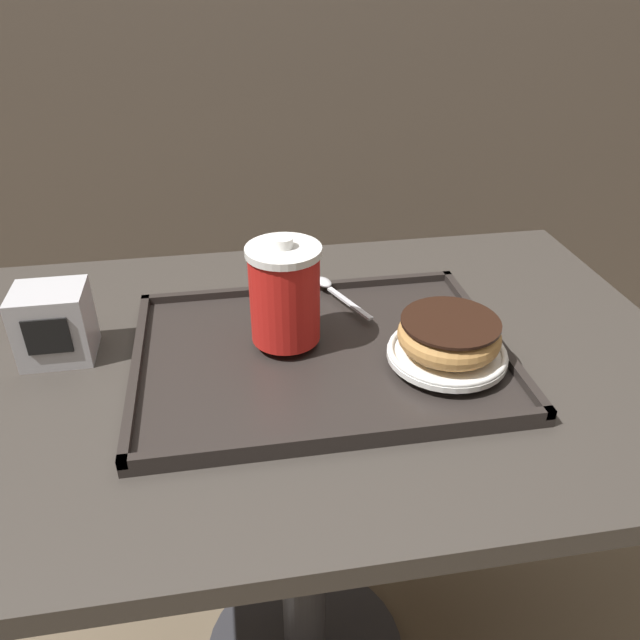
{
  "coord_description": "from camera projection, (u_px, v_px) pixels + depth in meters",
  "views": [
    {
      "loc": [
        -0.09,
        -0.72,
        1.23
      ],
      "look_at": [
        0.03,
        -0.02,
        0.8
      ],
      "focal_mm": 35.0,
      "sensor_mm": 36.0,
      "label": 1
    }
  ],
  "objects": [
    {
      "name": "coffee_cup_front",
      "position": [
        285.0,
        293.0,
        0.83
      ],
      "size": [
        0.1,
        0.1,
        0.15
      ],
      "color": "red",
      "rests_on": "serving_tray"
    },
    {
      "name": "serving_tray",
      "position": [
        320.0,
        355.0,
        0.86
      ],
      "size": [
        0.5,
        0.37,
        0.02
      ],
      "color": "#282321",
      "rests_on": "cafe_table"
    },
    {
      "name": "spoon",
      "position": [
        331.0,
        288.0,
        0.98
      ],
      "size": [
        0.07,
        0.14,
        0.01
      ],
      "rotation": [
        0.0,
        0.0,
        1.97
      ],
      "color": "silver",
      "rests_on": "serving_tray"
    },
    {
      "name": "plate_with_chocolate_donut",
      "position": [
        447.0,
        353.0,
        0.82
      ],
      "size": [
        0.16,
        0.16,
        0.01
      ],
      "color": "white",
      "rests_on": "serving_tray"
    },
    {
      "name": "donut_chocolate_glazed",
      "position": [
        449.0,
        334.0,
        0.81
      ],
      "size": [
        0.13,
        0.13,
        0.04
      ],
      "color": "tan",
      "rests_on": "plate_with_chocolate_donut"
    },
    {
      "name": "cafe_table",
      "position": [
        300.0,
        435.0,
        0.95
      ],
      "size": [
        1.1,
        0.71,
        0.74
      ],
      "color": "#38332D",
      "rests_on": "ground_plane"
    },
    {
      "name": "napkin_dispenser",
      "position": [
        54.0,
        324.0,
        0.85
      ],
      "size": [
        0.1,
        0.08,
        0.1
      ],
      "color": "#B7B7BC",
      "rests_on": "cafe_table"
    }
  ]
}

